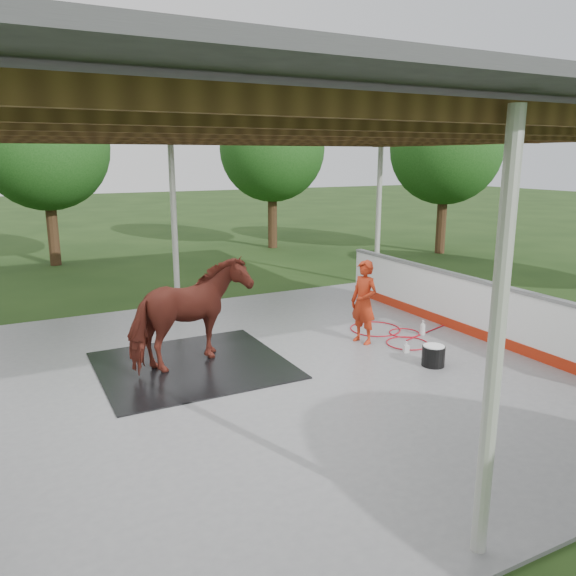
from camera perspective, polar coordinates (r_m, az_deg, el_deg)
name	(u,v)px	position (r m, az deg, el deg)	size (l,w,h in m)	color
ground	(261,377)	(9.28, -2.73, -9.05)	(100.00, 100.00, 0.00)	#1E3814
concrete_slab	(261,376)	(9.27, -2.74, -8.90)	(12.00, 10.00, 0.05)	slate
pavilion_structure	(258,125)	(8.60, -3.03, 16.22)	(12.60, 10.60, 4.05)	beige
dasher_board	(473,308)	(11.66, 18.25, -1.97)	(0.16, 8.00, 1.15)	#AB240E
tree_belt	(253,139)	(9.53, -3.63, 14.85)	(28.00, 28.00, 5.80)	#382314
rubber_mat	(193,365)	(9.75, -9.67, -7.72)	(3.05, 2.86, 0.02)	black
horse	(190,314)	(9.47, -9.88, -2.63)	(0.96, 2.10, 1.77)	maroon
handler	(364,302)	(10.64, 7.72, -1.42)	(0.58, 0.38, 1.59)	#AC2A12
wash_bucket	(433,355)	(9.87, 14.55, -6.64)	(0.39, 0.39, 0.36)	black
soap_bottle_a	(423,328)	(11.47, 13.52, -3.95)	(0.12, 0.12, 0.30)	silver
soap_bottle_b	(406,347)	(10.43, 11.93, -5.88)	(0.09, 0.09, 0.21)	#338CD8
hose_coil	(390,334)	(11.42, 10.37, -4.59)	(1.99, 1.94, 0.02)	#B10C1B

